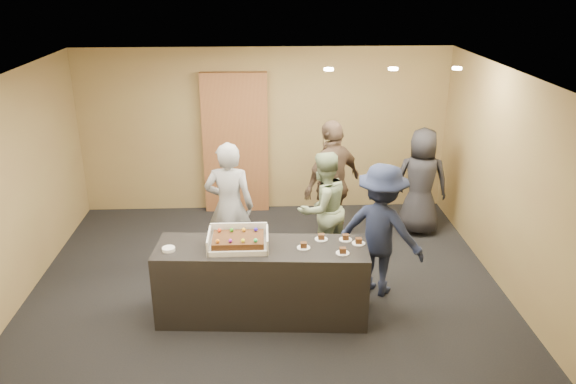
% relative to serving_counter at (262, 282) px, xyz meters
% --- Properties ---
extents(room, '(6.04, 6.00, 2.70)m').
position_rel_serving_counter_xyz_m(room, '(0.06, 0.77, 0.90)').
color(room, black).
rests_on(room, ground).
extents(serving_counter, '(2.44, 0.86, 0.90)m').
position_rel_serving_counter_xyz_m(serving_counter, '(0.00, 0.00, 0.00)').
color(serving_counter, black).
rests_on(serving_counter, floor).
extents(storage_cabinet, '(1.06, 0.15, 2.32)m').
position_rel_serving_counter_xyz_m(storage_cabinet, '(-0.41, 3.18, 0.71)').
color(storage_cabinet, brown).
rests_on(storage_cabinet, floor).
extents(cake_box, '(0.67, 0.46, 0.20)m').
position_rel_serving_counter_xyz_m(cake_box, '(-0.26, 0.02, 0.50)').
color(cake_box, white).
rests_on(cake_box, serving_counter).
extents(sheet_cake, '(0.57, 0.39, 0.11)m').
position_rel_serving_counter_xyz_m(sheet_cake, '(-0.26, 0.00, 0.55)').
color(sheet_cake, '#351C0C').
rests_on(sheet_cake, cake_box).
extents(plate_stack, '(0.14, 0.14, 0.04)m').
position_rel_serving_counter_xyz_m(plate_stack, '(-1.03, -0.04, 0.47)').
color(plate_stack, white).
rests_on(plate_stack, serving_counter).
extents(slice_a, '(0.15, 0.15, 0.07)m').
position_rel_serving_counter_xyz_m(slice_a, '(0.47, -0.05, 0.47)').
color(slice_a, white).
rests_on(slice_a, serving_counter).
extents(slice_b, '(0.15, 0.15, 0.07)m').
position_rel_serving_counter_xyz_m(slice_b, '(0.69, 0.15, 0.47)').
color(slice_b, white).
rests_on(slice_b, serving_counter).
extents(slice_c, '(0.15, 0.15, 0.07)m').
position_rel_serving_counter_xyz_m(slice_c, '(0.89, -0.20, 0.47)').
color(slice_c, white).
rests_on(slice_c, serving_counter).
extents(slice_d, '(0.15, 0.15, 0.07)m').
position_rel_serving_counter_xyz_m(slice_d, '(0.97, 0.13, 0.47)').
color(slice_d, white).
rests_on(slice_d, serving_counter).
extents(slice_e, '(0.15, 0.15, 0.07)m').
position_rel_serving_counter_xyz_m(slice_e, '(1.11, 0.03, 0.47)').
color(slice_e, white).
rests_on(slice_e, serving_counter).
extents(person_server_grey, '(0.69, 0.49, 1.78)m').
position_rel_serving_counter_xyz_m(person_server_grey, '(-0.42, 1.19, 0.44)').
color(person_server_grey, '#9B9CA0').
rests_on(person_server_grey, floor).
extents(person_sage_man, '(0.98, 0.93, 1.60)m').
position_rel_serving_counter_xyz_m(person_sage_man, '(0.83, 1.28, 0.35)').
color(person_sage_man, gray).
rests_on(person_sage_man, floor).
extents(person_navy_man, '(1.26, 1.11, 1.69)m').
position_rel_serving_counter_xyz_m(person_navy_man, '(1.46, 0.49, 0.39)').
color(person_navy_man, '#1A213B').
rests_on(person_navy_man, floor).
extents(person_brown_extra, '(1.13, 1.09, 1.89)m').
position_rel_serving_counter_xyz_m(person_brown_extra, '(1.02, 1.81, 0.50)').
color(person_brown_extra, brown).
rests_on(person_brown_extra, floor).
extents(person_dark_suit, '(0.88, 0.65, 1.66)m').
position_rel_serving_counter_xyz_m(person_dark_suit, '(2.41, 2.18, 0.38)').
color(person_dark_suit, '#242328').
rests_on(person_dark_suit, floor).
extents(ceiling_spotlights, '(1.72, 0.12, 0.03)m').
position_rel_serving_counter_xyz_m(ceiling_spotlights, '(1.66, 1.27, 2.22)').
color(ceiling_spotlights, '#FFEAC6').
rests_on(ceiling_spotlights, ceiling).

